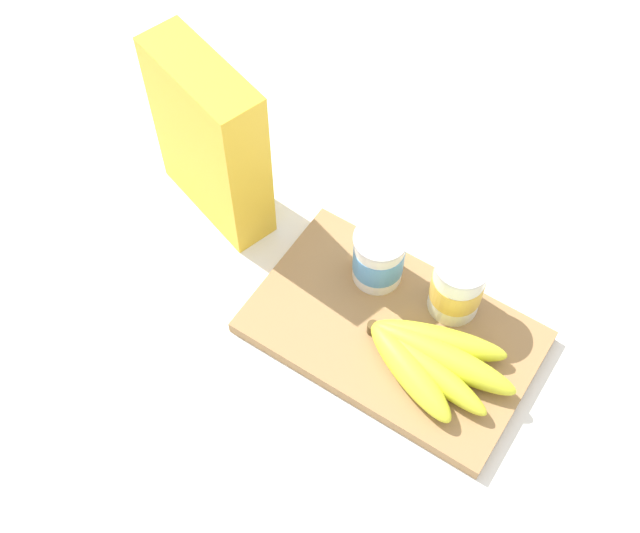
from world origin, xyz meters
TOP-DOWN VIEW (x-y plane):
  - ground_plane at (0.00, 0.00)m, footprint 2.40×2.40m
  - cutting_board at (0.00, 0.00)m, footprint 0.35×0.22m
  - cereal_box at (-0.31, 0.05)m, footprint 0.19×0.11m
  - yogurt_cup_front at (-0.06, 0.06)m, footprint 0.07×0.07m
  - yogurt_cup_back at (0.05, 0.07)m, footprint 0.07×0.07m
  - banana_bunch at (0.06, -0.02)m, footprint 0.20×0.14m

SIDE VIEW (x-z plane):
  - ground_plane at x=0.00m, z-range 0.00..0.00m
  - cutting_board at x=0.00m, z-range 0.00..0.02m
  - banana_bunch at x=0.06m, z-range 0.02..0.06m
  - yogurt_cup_front at x=-0.06m, z-range 0.02..0.10m
  - yogurt_cup_back at x=0.05m, z-range 0.02..0.11m
  - cereal_box at x=-0.31m, z-range 0.00..0.25m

